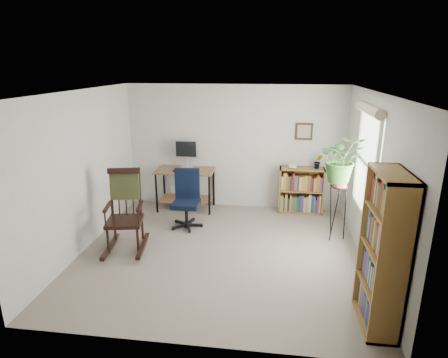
# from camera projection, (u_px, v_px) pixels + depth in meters

# --- Properties ---
(floor) EXTENTS (4.20, 4.00, 0.00)m
(floor) POSITION_uv_depth(u_px,v_px,m) (221.00, 252.00, 5.72)
(floor) COLOR gray
(floor) RESTS_ON ground
(ceiling) EXTENTS (4.20, 4.00, 0.00)m
(ceiling) POSITION_uv_depth(u_px,v_px,m) (220.00, 92.00, 5.01)
(ceiling) COLOR white
(ceiling) RESTS_ON ground
(wall_back) EXTENTS (4.20, 0.00, 2.40)m
(wall_back) POSITION_uv_depth(u_px,v_px,m) (235.00, 148.00, 7.26)
(wall_back) COLOR silver
(wall_back) RESTS_ON ground
(wall_front) EXTENTS (4.20, 0.00, 2.40)m
(wall_front) POSITION_uv_depth(u_px,v_px,m) (190.00, 239.00, 3.47)
(wall_front) COLOR silver
(wall_front) RESTS_ON ground
(wall_left) EXTENTS (0.00, 4.00, 2.40)m
(wall_left) POSITION_uv_depth(u_px,v_px,m) (82.00, 172.00, 5.63)
(wall_left) COLOR silver
(wall_left) RESTS_ON ground
(wall_right) EXTENTS (0.00, 4.00, 2.40)m
(wall_right) POSITION_uv_depth(u_px,v_px,m) (372.00, 183.00, 5.10)
(wall_right) COLOR silver
(wall_right) RESTS_ON ground
(window) EXTENTS (0.12, 1.20, 1.50)m
(window) POSITION_uv_depth(u_px,v_px,m) (366.00, 163.00, 5.33)
(window) COLOR white
(window) RESTS_ON wall_right
(desk) EXTENTS (1.11, 0.61, 0.80)m
(desk) POSITION_uv_depth(u_px,v_px,m) (186.00, 189.00, 7.33)
(desk) COLOR brown
(desk) RESTS_ON floor
(monitor) EXTENTS (0.46, 0.16, 0.56)m
(monitor) POSITION_uv_depth(u_px,v_px,m) (186.00, 154.00, 7.26)
(monitor) COLOR silver
(monitor) RESTS_ON desk
(keyboard) EXTENTS (0.40, 0.15, 0.02)m
(keyboard) POSITION_uv_depth(u_px,v_px,m) (184.00, 171.00, 7.09)
(keyboard) COLOR black
(keyboard) RESTS_ON desk
(office_chair) EXTENTS (0.60, 0.60, 1.03)m
(office_chair) POSITION_uv_depth(u_px,v_px,m) (186.00, 199.00, 6.46)
(office_chair) COLOR black
(office_chair) RESTS_ON floor
(rocking_chair) EXTENTS (0.85, 1.20, 1.27)m
(rocking_chair) POSITION_uv_depth(u_px,v_px,m) (124.00, 211.00, 5.65)
(rocking_chair) COLOR black
(rocking_chair) RESTS_ON floor
(low_bookshelf) EXTENTS (0.84, 0.28, 0.88)m
(low_bookshelf) POSITION_uv_depth(u_px,v_px,m) (301.00, 190.00, 7.15)
(low_bookshelf) COLOR olive
(low_bookshelf) RESTS_ON floor
(tall_bookshelf) EXTENTS (0.33, 0.76, 1.74)m
(tall_bookshelf) POSITION_uv_depth(u_px,v_px,m) (383.00, 252.00, 3.92)
(tall_bookshelf) COLOR olive
(tall_bookshelf) RESTS_ON floor
(plant_stand) EXTENTS (0.38, 0.38, 1.05)m
(plant_stand) POSITION_uv_depth(u_px,v_px,m) (337.00, 208.00, 6.04)
(plant_stand) COLOR black
(plant_stand) RESTS_ON floor
(spider_plant) EXTENTS (1.69, 1.88, 1.46)m
(spider_plant) POSITION_uv_depth(u_px,v_px,m) (344.00, 136.00, 5.69)
(spider_plant) COLOR #2C5C20
(spider_plant) RESTS_ON plant_stand
(potted_plant_small) EXTENTS (0.13, 0.24, 0.11)m
(potted_plant_small) POSITION_uv_depth(u_px,v_px,m) (318.00, 166.00, 6.98)
(potted_plant_small) COLOR #2C5C20
(potted_plant_small) RESTS_ON low_bookshelf
(framed_picture) EXTENTS (0.32, 0.04, 0.32)m
(framed_picture) POSITION_uv_depth(u_px,v_px,m) (304.00, 132.00, 6.97)
(framed_picture) COLOR black
(framed_picture) RESTS_ON wall_back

